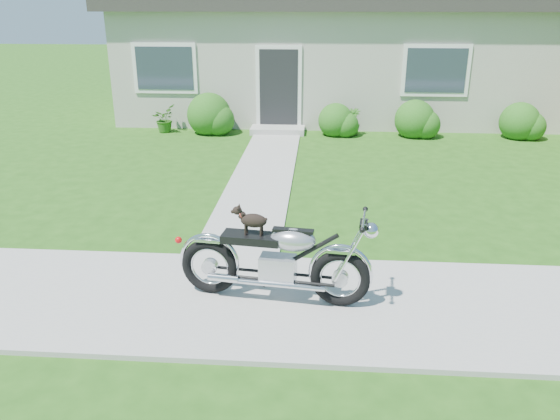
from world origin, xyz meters
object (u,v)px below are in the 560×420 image
(potted_plant_right, at_px, (353,122))
(motorcycle_with_dog, at_px, (278,260))
(house, at_px, (335,40))
(potted_plant_left, at_px, (164,119))

(potted_plant_right, xyz_separation_m, motorcycle_with_dog, (-1.26, -8.55, 0.19))
(house, bearing_deg, motorcycle_with_dog, -93.93)
(potted_plant_left, bearing_deg, potted_plant_right, 0.00)
(potted_plant_left, height_order, potted_plant_right, potted_plant_left)
(potted_plant_left, xyz_separation_m, potted_plant_right, (4.94, 0.00, -0.01))
(house, bearing_deg, potted_plant_left, -142.57)
(potted_plant_left, height_order, motorcycle_with_dog, motorcycle_with_dog)
(house, relative_size, potted_plant_left, 17.96)
(potted_plant_left, distance_m, potted_plant_right, 4.94)
(potted_plant_left, relative_size, motorcycle_with_dog, 0.32)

